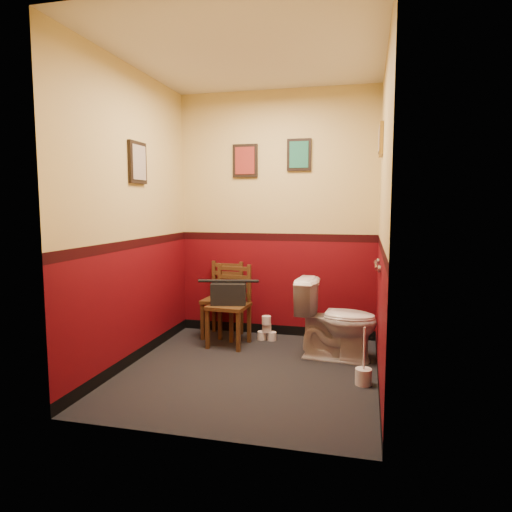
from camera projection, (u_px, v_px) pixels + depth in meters
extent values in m
cube|color=black|center=(249.00, 371.00, 4.03)|extent=(2.20, 2.40, 0.00)
cube|color=silver|center=(249.00, 53.00, 3.73)|extent=(2.20, 2.40, 0.00)
cube|color=#57070D|center=(276.00, 215.00, 5.04)|extent=(2.20, 0.00, 2.70)
cube|color=#57070D|center=(199.00, 224.00, 2.72)|extent=(2.20, 0.00, 2.70)
cube|color=#57070D|center=(132.00, 218.00, 4.14)|extent=(0.00, 2.40, 2.70)
cube|color=#57070D|center=(383.00, 219.00, 3.62)|extent=(0.00, 2.40, 2.70)
cylinder|color=silver|center=(376.00, 265.00, 3.92)|extent=(0.03, 0.50, 0.03)
cylinder|color=silver|center=(379.00, 269.00, 3.67)|extent=(0.02, 0.06, 0.06)
cylinder|color=silver|center=(378.00, 262.00, 4.15)|extent=(0.02, 0.06, 0.06)
cube|color=black|center=(245.00, 161.00, 5.04)|extent=(0.28, 0.03, 0.36)
cube|color=maroon|center=(245.00, 161.00, 5.02)|extent=(0.22, 0.01, 0.30)
cube|color=black|center=(299.00, 155.00, 4.89)|extent=(0.26, 0.03, 0.34)
cube|color=#216953|center=(299.00, 155.00, 4.87)|extent=(0.20, 0.01, 0.28)
cube|color=black|center=(138.00, 163.00, 4.18)|extent=(0.03, 0.30, 0.38)
cube|color=gray|center=(139.00, 163.00, 4.17)|extent=(0.01, 0.24, 0.31)
cube|color=olive|center=(381.00, 140.00, 4.13)|extent=(0.03, 0.34, 0.28)
cube|color=gray|center=(379.00, 140.00, 4.13)|extent=(0.01, 0.28, 0.22)
imported|color=white|center=(336.00, 320.00, 4.33)|extent=(0.80, 0.50, 0.75)
cylinder|color=silver|center=(363.00, 377.00, 3.73)|extent=(0.13, 0.13, 0.13)
cylinder|color=silver|center=(364.00, 350.00, 3.70)|extent=(0.02, 0.02, 0.38)
cube|color=#533418|center=(222.00, 300.00, 5.04)|extent=(0.41, 0.41, 0.04)
cube|color=#533418|center=(203.00, 321.00, 4.95)|extent=(0.04, 0.04, 0.41)
cube|color=#533418|center=(214.00, 314.00, 5.27)|extent=(0.04, 0.04, 0.41)
cube|color=#533418|center=(231.00, 323.00, 4.86)|extent=(0.04, 0.04, 0.41)
cube|color=#533418|center=(241.00, 316.00, 5.17)|extent=(0.04, 0.04, 0.41)
cube|color=#533418|center=(214.00, 279.00, 5.23)|extent=(0.04, 0.03, 0.41)
cube|color=#533418|center=(241.00, 280.00, 5.13)|extent=(0.04, 0.03, 0.41)
cube|color=#533418|center=(228.00, 289.00, 5.19)|extent=(0.31, 0.04, 0.04)
cube|color=#533418|center=(227.00, 281.00, 5.18)|extent=(0.31, 0.04, 0.04)
cube|color=#533418|center=(227.00, 273.00, 5.17)|extent=(0.31, 0.04, 0.04)
cube|color=#533418|center=(227.00, 265.00, 5.16)|extent=(0.31, 0.04, 0.04)
cube|color=#533418|center=(229.00, 306.00, 4.73)|extent=(0.42, 0.42, 0.04)
cube|color=#533418|center=(208.00, 329.00, 4.65)|extent=(0.04, 0.04, 0.42)
cube|color=#533418|center=(220.00, 321.00, 4.96)|extent=(0.04, 0.04, 0.42)
cube|color=#533418|center=(238.00, 331.00, 4.54)|extent=(0.04, 0.04, 0.42)
cube|color=#533418|center=(249.00, 323.00, 4.86)|extent=(0.04, 0.04, 0.42)
cube|color=#533418|center=(220.00, 283.00, 4.92)|extent=(0.04, 0.04, 0.42)
cube|color=#533418|center=(249.00, 284.00, 4.82)|extent=(0.04, 0.04, 0.42)
cube|color=#533418|center=(234.00, 294.00, 4.88)|extent=(0.32, 0.05, 0.04)
cube|color=#533418|center=(234.00, 286.00, 4.87)|extent=(0.32, 0.05, 0.04)
cube|color=#533418|center=(234.00, 277.00, 4.86)|extent=(0.32, 0.05, 0.04)
cube|color=#533418|center=(234.00, 268.00, 4.85)|extent=(0.32, 0.05, 0.04)
cube|color=black|center=(229.00, 294.00, 4.72)|extent=(0.39, 0.25, 0.22)
cylinder|color=black|center=(228.00, 281.00, 4.70)|extent=(0.31, 0.10, 0.03)
cylinder|color=silver|center=(262.00, 335.00, 4.98)|extent=(0.10, 0.10, 0.09)
cylinder|color=silver|center=(272.00, 336.00, 4.95)|extent=(0.10, 0.10, 0.09)
cylinder|color=silver|center=(267.00, 328.00, 4.95)|extent=(0.10, 0.10, 0.09)
cylinder|color=silver|center=(266.00, 320.00, 4.92)|extent=(0.10, 0.10, 0.09)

